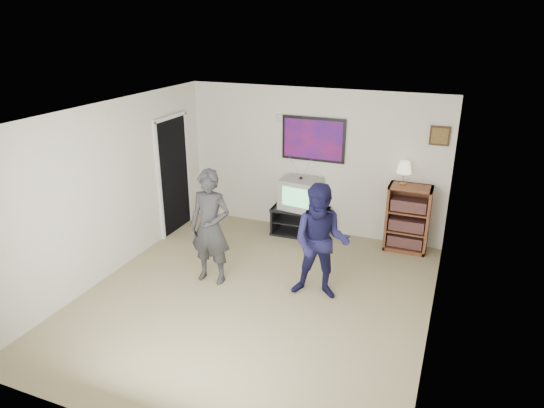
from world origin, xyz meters
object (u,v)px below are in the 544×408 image
Objects in this scene: media_stand at (300,221)px; crt_television at (300,193)px; person_tall at (210,227)px; person_short at (321,242)px; bookshelf at (408,218)px.

media_stand is 1.58× the size of crt_television.
person_tall reaches higher than person_short.
media_stand is 2.12m from person_short.
bookshelf is (1.80, 0.05, -0.20)m from crt_television.
media_stand is 1.82m from bookshelf.
bookshelf is at bearing 57.35° from person_short.
bookshelf is 2.10m from person_short.
person_tall is at bearing 178.83° from person_short.
media_stand is at bearing -178.40° from bookshelf.
person_tall is at bearing -140.08° from bookshelf.
media_stand is 0.62× the size of person_short.
person_tall reaches higher than media_stand.
person_short is (0.90, -1.84, 0.56)m from media_stand.
crt_television reaches higher than media_stand.
media_stand is 0.90× the size of bookshelf.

